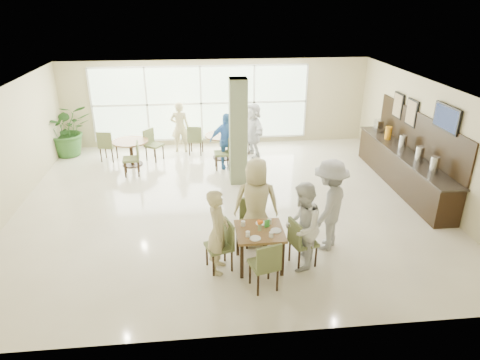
{
  "coord_description": "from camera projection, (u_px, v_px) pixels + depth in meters",
  "views": [
    {
      "loc": [
        -0.65,
        -9.43,
        4.74
      ],
      "look_at": [
        0.2,
        -1.2,
        1.1
      ],
      "focal_mm": 32.0,
      "sensor_mm": 36.0,
      "label": 1
    }
  ],
  "objects": [
    {
      "name": "tabletop_clutter",
      "position": [
        261.0,
        228.0,
        7.78
      ],
      "size": [
        0.72,
        0.73,
        0.21
      ],
      "color": "white",
      "rests_on": "main_table"
    },
    {
      "name": "framed_art_a",
      "position": [
        412.0,
        113.0,
        11.18
      ],
      "size": [
        0.05,
        0.55,
        0.7
      ],
      "color": "black",
      "rests_on": "ground"
    },
    {
      "name": "chairs_table_right",
      "position": [
        220.0,
        144.0,
        13.14
      ],
      "size": [
        1.98,
        1.83,
        0.95
      ],
      "color": "#566336",
      "rests_on": "ground"
    },
    {
      "name": "chairs_table_left",
      "position": [
        131.0,
        150.0,
        12.64
      ],
      "size": [
        1.98,
        1.75,
        0.95
      ],
      "color": "#566336",
      "rests_on": "ground"
    },
    {
      "name": "teen_standing",
      "position": [
        329.0,
        205.0,
        8.33
      ],
      "size": [
        1.28,
        1.38,
        1.87
      ],
      "primitive_type": "imported",
      "rotation": [
        0.0,
        0.0,
        -2.21
      ],
      "color": "#A7A7A9",
      "rests_on": "ground"
    },
    {
      "name": "buffet_counter",
      "position": [
        403.0,
        166.0,
        11.23
      ],
      "size": [
        0.64,
        4.7,
        1.95
      ],
      "color": "black",
      "rests_on": "ground"
    },
    {
      "name": "round_table_right",
      "position": [
        222.0,
        140.0,
        13.14
      ],
      "size": [
        1.08,
        1.08,
        0.75
      ],
      "color": "brown",
      "rests_on": "ground"
    },
    {
      "name": "round_table_left",
      "position": [
        131.0,
        147.0,
        12.61
      ],
      "size": [
        1.05,
        1.05,
        0.75
      ],
      "color": "brown",
      "rests_on": "ground"
    },
    {
      "name": "framed_art_b",
      "position": [
        398.0,
        105.0,
        11.91
      ],
      "size": [
        0.05,
        0.55,
        0.7
      ],
      "color": "black",
      "rests_on": "ground"
    },
    {
      "name": "adult_a",
      "position": [
        226.0,
        141.0,
        12.31
      ],
      "size": [
        1.0,
        0.62,
        1.63
      ],
      "primitive_type": "imported",
      "rotation": [
        0.0,
        0.0,
        0.08
      ],
      "color": "#4685D4",
      "rests_on": "ground"
    },
    {
      "name": "ground",
      "position": [
        227.0,
        202.0,
        10.55
      ],
      "size": [
        10.0,
        10.0,
        0.0
      ],
      "primitive_type": "plane",
      "color": "beige",
      "rests_on": "ground"
    },
    {
      "name": "room_shell",
      "position": [
        226.0,
        136.0,
        9.87
      ],
      "size": [
        10.0,
        10.0,
        10.0
      ],
      "color": "white",
      "rests_on": "ground"
    },
    {
      "name": "main_table",
      "position": [
        260.0,
        235.0,
        7.86
      ],
      "size": [
        0.87,
        0.87,
        0.75
      ],
      "color": "brown",
      "rests_on": "ground"
    },
    {
      "name": "teen_right",
      "position": [
        302.0,
        227.0,
        7.74
      ],
      "size": [
        0.88,
        0.99,
        1.69
      ],
      "primitive_type": "imported",
      "rotation": [
        0.0,
        0.0,
        -1.92
      ],
      "color": "white",
      "rests_on": "ground"
    },
    {
      "name": "teen_far",
      "position": [
        256.0,
        203.0,
        8.44
      ],
      "size": [
        0.95,
        0.6,
        1.85
      ],
      "primitive_type": "imported",
      "rotation": [
        0.0,
        0.0,
        3.02
      ],
      "color": "#C2B581",
      "rests_on": "ground"
    },
    {
      "name": "chairs_main_table",
      "position": [
        260.0,
        243.0,
        7.93
      ],
      "size": [
        2.14,
        2.0,
        0.95
      ],
      "color": "#566336",
      "rests_on": "ground"
    },
    {
      "name": "column",
      "position": [
        238.0,
        132.0,
        11.12
      ],
      "size": [
        0.45,
        0.45,
        2.8
      ],
      "primitive_type": "cube",
      "color": "#717E57",
      "rests_on": "ground"
    },
    {
      "name": "adult_standing",
      "position": [
        180.0,
        127.0,
        13.57
      ],
      "size": [
        0.63,
        0.45,
        1.63
      ],
      "primitive_type": "imported",
      "rotation": [
        0.0,
        0.0,
        3.04
      ],
      "color": "#C2B581",
      "rests_on": "ground"
    },
    {
      "name": "teen_left",
      "position": [
        218.0,
        231.0,
        7.66
      ],
      "size": [
        0.49,
        0.65,
        1.62
      ],
      "primitive_type": "imported",
      "rotation": [
        0.0,
        0.0,
        1.38
      ],
      "color": "#C2B581",
      "rests_on": "ground"
    },
    {
      "name": "potted_plant",
      "position": [
        68.0,
        130.0,
        13.27
      ],
      "size": [
        1.83,
        1.83,
        1.66
      ],
      "primitive_type": "imported",
      "rotation": [
        0.0,
        0.0,
        0.26
      ],
      "color": "#2F5F26",
      "rests_on": "ground"
    },
    {
      "name": "adult_b",
      "position": [
        253.0,
        130.0,
        13.22
      ],
      "size": [
        1.16,
        1.68,
        1.67
      ],
      "primitive_type": "imported",
      "rotation": [
        0.0,
        0.0,
        -1.22
      ],
      "color": "white",
      "rests_on": "ground"
    },
    {
      "name": "wall_tv",
      "position": [
        447.0,
        118.0,
        9.6
      ],
      "size": [
        0.06,
        1.0,
        0.58
      ],
      "color": "black",
      "rests_on": "ground"
    },
    {
      "name": "window_bank",
      "position": [
        201.0,
        103.0,
        14.0
      ],
      "size": [
        7.0,
        0.04,
        7.0
      ],
      "color": "silver",
      "rests_on": "ground"
    }
  ]
}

